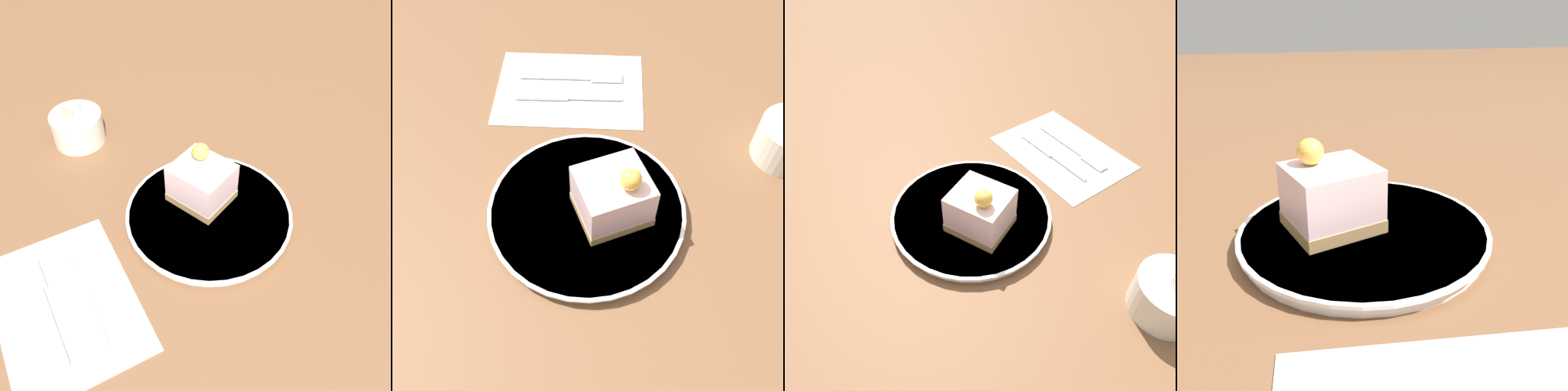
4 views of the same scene
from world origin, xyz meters
The scene contains 3 objects.
ground_plane centered at (0.00, 0.00, 0.00)m, with size 4.00×4.00×0.00m, color brown.
plate centered at (0.02, -0.03, 0.01)m, with size 0.26×0.26×0.02m.
cake_slice centered at (0.03, 0.00, 0.05)m, with size 0.10×0.11×0.10m.
Camera 4 is at (-0.38, 0.04, 0.23)m, focal length 40.00 mm.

